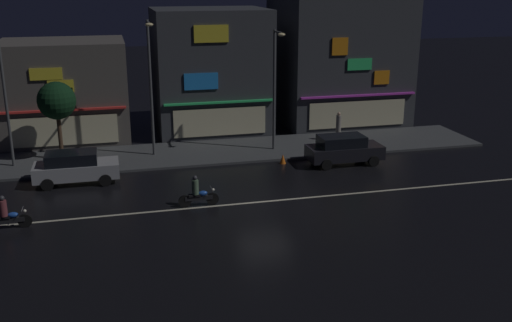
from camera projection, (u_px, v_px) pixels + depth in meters
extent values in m
plane|color=black|center=(265.00, 202.00, 28.32)|extent=(140.00, 140.00, 0.00)
cube|color=beige|center=(265.00, 202.00, 28.32)|extent=(30.46, 0.16, 0.01)
cube|color=#424447|center=(228.00, 151.00, 36.39)|extent=(32.07, 5.19, 0.14)
cube|color=#56514C|center=(66.00, 91.00, 38.47)|extent=(7.79, 6.03, 6.45)
cube|color=red|center=(64.00, 110.00, 35.75)|extent=(7.40, 0.24, 0.12)
cube|color=#D83FD8|center=(60.00, 93.00, 35.46)|extent=(1.50, 0.08, 0.55)
cube|color=yellow|center=(46.00, 74.00, 34.97)|extent=(1.86, 0.08, 0.71)
cube|color=yellow|center=(61.00, 86.00, 35.37)|extent=(1.51, 0.08, 0.77)
cube|color=beige|center=(66.00, 131.00, 36.19)|extent=(6.23, 0.06, 1.80)
cube|color=#383A3F|center=(210.00, 71.00, 40.64)|extent=(7.57, 6.48, 8.32)
cube|color=#33E572|center=(220.00, 102.00, 37.99)|extent=(7.20, 0.24, 0.12)
cube|color=yellow|center=(211.00, 34.00, 36.65)|extent=(2.18, 0.08, 1.07)
cube|color=#268CF2|center=(201.00, 81.00, 37.35)|extent=(2.16, 0.08, 1.05)
cube|color=beige|center=(220.00, 122.00, 38.43)|extent=(6.06, 0.06, 1.80)
cube|color=#383A3F|center=(338.00, 60.00, 43.47)|extent=(8.73, 8.01, 8.99)
cube|color=#D83FD8|center=(359.00, 96.00, 40.22)|extent=(8.30, 0.24, 0.12)
cube|color=#33E572|center=(360.00, 64.00, 39.64)|extent=(1.74, 0.08, 0.78)
cube|color=orange|center=(340.00, 46.00, 38.94)|extent=(1.11, 0.08, 1.15)
cube|color=orange|center=(382.00, 77.00, 40.31)|extent=(1.11, 0.08, 0.94)
cube|color=beige|center=(358.00, 114.00, 40.66)|extent=(6.99, 0.06, 1.80)
cylinder|color=#47494C|center=(6.00, 101.00, 32.22)|extent=(0.16, 0.16, 7.43)
cylinder|color=#47494C|center=(151.00, 89.00, 34.26)|extent=(0.16, 0.16, 7.89)
cube|color=#47494C|center=(148.00, 22.00, 32.48)|extent=(0.10, 1.40, 0.10)
ellipsoid|color=#F9E099|center=(149.00, 25.00, 31.85)|extent=(0.44, 0.32, 0.20)
cylinder|color=#47494C|center=(274.00, 91.00, 35.52)|extent=(0.16, 0.16, 7.25)
cube|color=#47494C|center=(278.00, 32.00, 33.83)|extent=(0.10, 1.40, 0.10)
ellipsoid|color=#F9E099|center=(281.00, 35.00, 33.20)|extent=(0.44, 0.32, 0.20)
cylinder|color=gray|center=(338.00, 128.00, 38.22)|extent=(0.33, 0.33, 1.66)
sphere|color=tan|center=(339.00, 114.00, 37.94)|extent=(0.22, 0.22, 0.22)
cylinder|color=#473323|center=(60.00, 137.00, 34.16)|extent=(0.24, 0.24, 2.60)
sphere|color=black|center=(57.00, 101.00, 33.52)|extent=(2.16, 2.16, 2.16)
cube|color=black|center=(345.00, 152.00, 33.95)|extent=(4.30, 1.78, 0.76)
cube|color=black|center=(342.00, 141.00, 33.70)|extent=(2.58, 1.57, 0.60)
cube|color=#F9F2CC|center=(374.00, 145.00, 34.97)|extent=(0.08, 0.20, 0.12)
cube|color=#F9F2CC|center=(383.00, 151.00, 33.85)|extent=(0.08, 0.20, 0.12)
cylinder|color=black|center=(361.00, 152.00, 35.21)|extent=(0.62, 0.20, 0.62)
cylinder|color=black|center=(374.00, 161.00, 33.57)|extent=(0.62, 0.20, 0.62)
cylinder|color=black|center=(316.00, 156.00, 34.56)|extent=(0.62, 0.20, 0.62)
cylinder|color=black|center=(327.00, 165.00, 32.91)|extent=(0.62, 0.20, 0.62)
cube|color=#9EA0A5|center=(77.00, 170.00, 30.76)|extent=(4.30, 1.78, 0.76)
cube|color=black|center=(71.00, 158.00, 30.51)|extent=(2.58, 1.57, 0.60)
cube|color=#F9F2CC|center=(118.00, 162.00, 31.78)|extent=(0.08, 0.20, 0.12)
cube|color=#F9F2CC|center=(118.00, 169.00, 30.66)|extent=(0.08, 0.20, 0.12)
cylinder|color=black|center=(105.00, 170.00, 32.03)|extent=(0.62, 0.20, 0.62)
cylinder|color=black|center=(105.00, 180.00, 30.38)|extent=(0.62, 0.20, 0.62)
cylinder|color=black|center=(50.00, 174.00, 31.37)|extent=(0.62, 0.20, 0.62)
cylinder|color=black|center=(47.00, 185.00, 29.72)|extent=(0.62, 0.20, 0.62)
cylinder|color=black|center=(25.00, 221.00, 25.33)|extent=(0.60, 0.08, 0.60)
cube|color=black|center=(9.00, 220.00, 25.15)|extent=(1.30, 0.14, 0.20)
ellipsoid|color=#1E4CB2|center=(13.00, 215.00, 25.13)|extent=(0.44, 0.26, 0.24)
cube|color=black|center=(3.00, 217.00, 25.06)|extent=(0.56, 0.22, 0.10)
cylinder|color=slate|center=(22.00, 209.00, 25.16)|extent=(0.03, 0.60, 0.03)
sphere|color=white|center=(25.00, 211.00, 25.21)|extent=(0.14, 0.14, 0.14)
cylinder|color=brown|center=(3.00, 208.00, 24.95)|extent=(0.32, 0.32, 0.70)
sphere|color=#333338|center=(2.00, 198.00, 24.82)|extent=(0.22, 0.22, 0.22)
cylinder|color=black|center=(212.00, 199.00, 27.86)|extent=(0.60, 0.08, 0.60)
cylinder|color=black|center=(185.00, 201.00, 27.56)|extent=(0.60, 0.10, 0.60)
cube|color=black|center=(199.00, 198.00, 27.68)|extent=(1.30, 0.14, 0.20)
ellipsoid|color=#1E4CB2|center=(203.00, 193.00, 27.66)|extent=(0.44, 0.26, 0.24)
cube|color=black|center=(194.00, 195.00, 27.59)|extent=(0.56, 0.22, 0.10)
cylinder|color=slate|center=(211.00, 188.00, 27.69)|extent=(0.03, 0.60, 0.03)
sphere|color=white|center=(213.00, 190.00, 27.74)|extent=(0.14, 0.14, 0.14)
cylinder|color=#4C664C|center=(195.00, 187.00, 27.48)|extent=(0.32, 0.32, 0.70)
sphere|color=#333338|center=(195.00, 178.00, 27.35)|extent=(0.22, 0.22, 0.22)
cone|color=orange|center=(283.00, 159.00, 34.08)|extent=(0.36, 0.36, 0.55)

